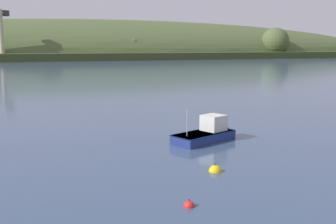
{
  "coord_description": "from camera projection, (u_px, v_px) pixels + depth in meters",
  "views": [
    {
      "loc": [
        -7.77,
        9.68,
        6.65
      ],
      "look_at": [
        0.93,
        39.97,
        1.51
      ],
      "focal_mm": 43.62,
      "sensor_mm": 36.0,
      "label": 1
    }
  ],
  "objects": [
    {
      "name": "far_shoreline_hill",
      "position": [
        110.0,
        57.0,
        231.1
      ],
      "size": [
        497.28,
        131.82,
        42.09
      ],
      "rotation": [
        0.0,
        0.0,
        0.08
      ],
      "color": "#35401E",
      "rests_on": "ground"
    },
    {
      "name": "dockside_crane",
      "position": [
        0.0,
        36.0,
        174.68
      ],
      "size": [
        14.2,
        10.77,
        21.99
      ],
      "rotation": [
        0.0,
        0.0,
        3.75
      ],
      "color": "#4C4C51",
      "rests_on": "ground"
    },
    {
      "name": "mooring_buoy_midchannel",
      "position": [
        189.0,
        206.0,
        17.06
      ],
      "size": [
        0.49,
        0.49,
        0.57
      ],
      "color": "red",
      "rests_on": "ground"
    },
    {
      "name": "fishing_boat_moored",
      "position": [
        209.0,
        135.0,
        28.86
      ],
      "size": [
        5.32,
        3.92,
        3.17
      ],
      "rotation": [
        0.0,
        0.0,
        0.46
      ],
      "color": "navy",
      "rests_on": "ground"
    },
    {
      "name": "mooring_buoy_off_fishing_boat",
      "position": [
        215.0,
        171.0,
        21.79
      ],
      "size": [
        0.69,
        0.69,
        0.77
      ],
      "color": "yellow",
      "rests_on": "ground"
    }
  ]
}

